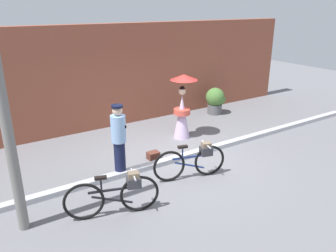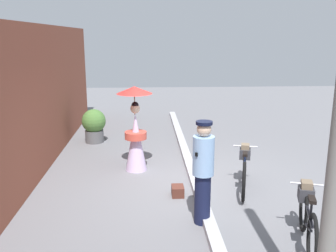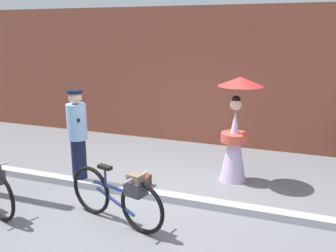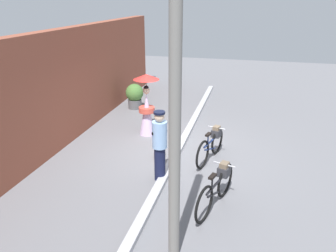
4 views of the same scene
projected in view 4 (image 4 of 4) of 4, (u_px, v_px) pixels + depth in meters
ground_plane at (178, 151)px, 9.17m from camera, size 30.00×30.00×0.00m
building_wall at (62, 88)px, 9.37m from camera, size 14.00×0.40×3.23m
sidewalk_curb at (178, 149)px, 9.15m from camera, size 14.00×0.20×0.12m
bicycle_near_officer at (217, 187)px, 6.64m from camera, size 1.73×0.64×0.85m
bicycle_far_side at (211, 144)px, 8.58m from camera, size 1.68×0.59×0.83m
person_officer at (160, 144)px, 7.45m from camera, size 0.34×0.34×1.70m
person_with_parasol at (147, 105)px, 10.00m from camera, size 0.79×0.79×1.91m
potted_plant_by_door at (135, 95)px, 12.56m from camera, size 0.69×0.68×0.96m
backpack_on_pavement at (160, 154)px, 8.78m from camera, size 0.30×0.23×0.19m
utility_pole at (175, 122)px, 4.62m from camera, size 0.18×0.18×4.80m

